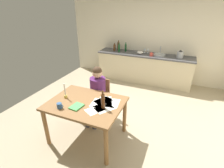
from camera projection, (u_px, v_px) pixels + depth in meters
ground_plane at (118, 120)px, 3.77m from camera, size 5.20×5.20×0.04m
wall_back at (148, 39)px, 5.35m from camera, size 5.20×0.12×2.60m
kitchen_counter at (144, 68)px, 5.42m from camera, size 2.93×0.64×0.90m
dining_table at (86, 108)px, 2.99m from camera, size 1.28×0.97×0.77m
chair_at_table at (100, 97)px, 3.70m from camera, size 0.42×0.42×0.86m
person_seated at (97, 91)px, 3.49m from camera, size 0.33×0.60×1.19m
coffee_mug at (60, 106)px, 2.77m from camera, size 0.12×0.08×0.09m
candlestick at (65, 94)px, 3.05m from camera, size 0.06×0.06×0.28m
book_magazine at (77, 106)px, 2.81m from camera, size 0.19×0.24×0.02m
paper_letter at (113, 103)px, 2.92m from camera, size 0.25×0.32×0.00m
paper_bill at (95, 110)px, 2.74m from camera, size 0.33×0.36×0.00m
paper_envelope at (106, 101)px, 2.99m from camera, size 0.32×0.36×0.00m
paper_receipt at (103, 101)px, 2.99m from camera, size 0.32×0.36×0.00m
paper_notice at (104, 108)px, 2.77m from camera, size 0.34×0.36×0.00m
paper_flyer at (98, 103)px, 2.93m from camera, size 0.24×0.32×0.00m
wine_bottle_on_table at (103, 101)px, 2.73m from camera, size 0.06×0.06×0.32m
sink_unit at (159, 55)px, 5.07m from camera, size 0.36×0.36×0.24m
bottle_oil at (114, 47)px, 5.55m from camera, size 0.07×0.07×0.24m
bottle_vinegar at (119, 46)px, 5.57m from camera, size 0.08×0.08×0.32m
bottle_wine_red at (119, 48)px, 5.41m from camera, size 0.07×0.07×0.29m
bottle_sauce at (126, 48)px, 5.45m from camera, size 0.06×0.06×0.29m
mixing_bowl at (140, 52)px, 5.22m from camera, size 0.19×0.19×0.09m
stovetop_kettle at (180, 54)px, 4.83m from camera, size 0.18×0.18×0.22m
wine_glass_near_sink at (148, 50)px, 5.28m from camera, size 0.07×0.07×0.15m
wine_glass_by_kettle at (145, 49)px, 5.32m from camera, size 0.07×0.07×0.15m
teacup_on_counter at (151, 54)px, 5.00m from camera, size 0.13×0.09×0.10m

